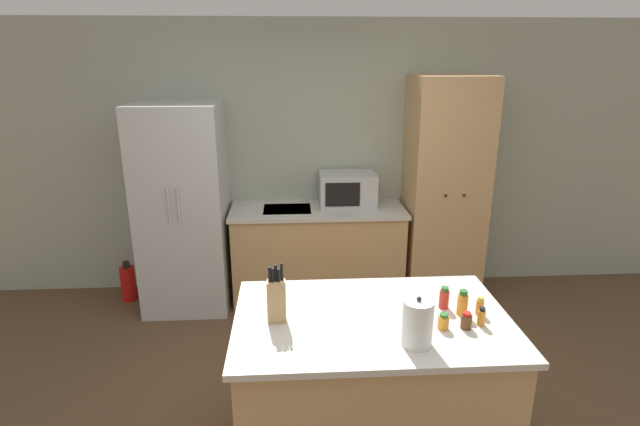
{
  "coord_description": "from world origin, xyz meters",
  "views": [
    {
      "loc": [
        -0.33,
        -2.45,
        2.29
      ],
      "look_at": [
        -0.1,
        1.4,
        1.05
      ],
      "focal_mm": 28.0,
      "sensor_mm": 36.0,
      "label": 1
    }
  ],
  "objects_px": {
    "microwave": "(347,189)",
    "fire_extinguisher": "(128,283)",
    "refrigerator": "(184,208)",
    "pantry_cabinet": "(444,191)",
    "spice_bottle_green_herb": "(466,321)",
    "spice_bottle_orange_cap": "(444,298)",
    "spice_bottle_pale_salt": "(481,317)",
    "kettle": "(417,323)",
    "spice_bottle_short_red": "(443,322)",
    "spice_bottle_amber_oil": "(480,306)",
    "knife_block": "(277,300)",
    "spice_bottle_tall_dark": "(463,303)"
  },
  "relations": [
    {
      "from": "spice_bottle_amber_oil",
      "to": "spice_bottle_orange_cap",
      "type": "relative_size",
      "value": 0.81
    },
    {
      "from": "microwave",
      "to": "refrigerator",
      "type": "bearing_deg",
      "value": -174.28
    },
    {
      "from": "spice_bottle_orange_cap",
      "to": "spice_bottle_short_red",
      "type": "bearing_deg",
      "value": -107.33
    },
    {
      "from": "kettle",
      "to": "microwave",
      "type": "bearing_deg",
      "value": 91.5
    },
    {
      "from": "spice_bottle_tall_dark",
      "to": "kettle",
      "type": "height_order",
      "value": "kettle"
    },
    {
      "from": "spice_bottle_pale_salt",
      "to": "spice_bottle_tall_dark",
      "type": "bearing_deg",
      "value": 118.98
    },
    {
      "from": "pantry_cabinet",
      "to": "spice_bottle_amber_oil",
      "type": "height_order",
      "value": "pantry_cabinet"
    },
    {
      "from": "kettle",
      "to": "spice_bottle_pale_salt",
      "type": "bearing_deg",
      "value": 22.67
    },
    {
      "from": "spice_bottle_short_red",
      "to": "spice_bottle_pale_salt",
      "type": "bearing_deg",
      "value": 6.69
    },
    {
      "from": "spice_bottle_tall_dark",
      "to": "spice_bottle_short_red",
      "type": "height_order",
      "value": "spice_bottle_tall_dark"
    },
    {
      "from": "microwave",
      "to": "fire_extinguisher",
      "type": "bearing_deg",
      "value": -178.2
    },
    {
      "from": "knife_block",
      "to": "spice_bottle_green_herb",
      "type": "distance_m",
      "value": 0.99
    },
    {
      "from": "fire_extinguisher",
      "to": "spice_bottle_short_red",
      "type": "bearing_deg",
      "value": -43.63
    },
    {
      "from": "knife_block",
      "to": "pantry_cabinet",
      "type": "bearing_deg",
      "value": 53.87
    },
    {
      "from": "refrigerator",
      "to": "kettle",
      "type": "bearing_deg",
      "value": -55.6
    },
    {
      "from": "spice_bottle_green_herb",
      "to": "spice_bottle_orange_cap",
      "type": "relative_size",
      "value": 0.72
    },
    {
      "from": "pantry_cabinet",
      "to": "spice_bottle_short_red",
      "type": "relative_size",
      "value": 24.65
    },
    {
      "from": "spice_bottle_short_red",
      "to": "spice_bottle_green_herb",
      "type": "height_order",
      "value": "spice_bottle_green_herb"
    },
    {
      "from": "spice_bottle_orange_cap",
      "to": "kettle",
      "type": "distance_m",
      "value": 0.43
    },
    {
      "from": "refrigerator",
      "to": "pantry_cabinet",
      "type": "relative_size",
      "value": 0.9
    },
    {
      "from": "spice_bottle_amber_oil",
      "to": "pantry_cabinet",
      "type": "bearing_deg",
      "value": 78.42
    },
    {
      "from": "refrigerator",
      "to": "knife_block",
      "type": "bearing_deg",
      "value": -66.39
    },
    {
      "from": "kettle",
      "to": "fire_extinguisher",
      "type": "relative_size",
      "value": 0.65
    },
    {
      "from": "spice_bottle_amber_oil",
      "to": "kettle",
      "type": "xyz_separation_m",
      "value": [
        -0.42,
        -0.27,
        0.07
      ]
    },
    {
      "from": "microwave",
      "to": "fire_extinguisher",
      "type": "distance_m",
      "value": 2.3
    },
    {
      "from": "pantry_cabinet",
      "to": "spice_bottle_orange_cap",
      "type": "height_order",
      "value": "pantry_cabinet"
    },
    {
      "from": "refrigerator",
      "to": "spice_bottle_orange_cap",
      "type": "relative_size",
      "value": 14.87
    },
    {
      "from": "spice_bottle_green_herb",
      "to": "spice_bottle_amber_oil",
      "type": "bearing_deg",
      "value": 48.52
    },
    {
      "from": "spice_bottle_short_red",
      "to": "fire_extinguisher",
      "type": "xyz_separation_m",
      "value": [
        -2.36,
        2.25,
        -0.8
      ]
    },
    {
      "from": "refrigerator",
      "to": "spice_bottle_amber_oil",
      "type": "distance_m",
      "value": 2.84
    },
    {
      "from": "fire_extinguisher",
      "to": "microwave",
      "type": "bearing_deg",
      "value": 1.8
    },
    {
      "from": "spice_bottle_amber_oil",
      "to": "knife_block",
      "type": "bearing_deg",
      "value": -179.59
    },
    {
      "from": "pantry_cabinet",
      "to": "fire_extinguisher",
      "type": "relative_size",
      "value": 5.32
    },
    {
      "from": "fire_extinguisher",
      "to": "spice_bottle_pale_salt",
      "type": "bearing_deg",
      "value": -40.89
    },
    {
      "from": "spice_bottle_pale_salt",
      "to": "spice_bottle_green_herb",
      "type": "bearing_deg",
      "value": -162.91
    },
    {
      "from": "spice_bottle_amber_oil",
      "to": "spice_bottle_green_herb",
      "type": "distance_m",
      "value": 0.19
    },
    {
      "from": "spice_bottle_green_herb",
      "to": "refrigerator",
      "type": "bearing_deg",
      "value": 130.77
    },
    {
      "from": "spice_bottle_orange_cap",
      "to": "refrigerator",
      "type": "bearing_deg",
      "value": 133.08
    },
    {
      "from": "refrigerator",
      "to": "spice_bottle_short_red",
      "type": "relative_size",
      "value": 22.08
    },
    {
      "from": "spice_bottle_green_herb",
      "to": "spice_bottle_orange_cap",
      "type": "distance_m",
      "value": 0.23
    },
    {
      "from": "microwave",
      "to": "kettle",
      "type": "xyz_separation_m",
      "value": [
        0.06,
        -2.45,
        -0.01
      ]
    },
    {
      "from": "spice_bottle_pale_salt",
      "to": "fire_extinguisher",
      "type": "height_order",
      "value": "spice_bottle_pale_salt"
    },
    {
      "from": "refrigerator",
      "to": "pantry_cabinet",
      "type": "distance_m",
      "value": 2.42
    },
    {
      "from": "refrigerator",
      "to": "spice_bottle_tall_dark",
      "type": "relative_size",
      "value": 13.13
    },
    {
      "from": "spice_bottle_pale_salt",
      "to": "kettle",
      "type": "xyz_separation_m",
      "value": [
        -0.38,
        -0.16,
        0.07
      ]
    },
    {
      "from": "microwave",
      "to": "spice_bottle_amber_oil",
      "type": "relative_size",
      "value": 5.12
    },
    {
      "from": "spice_bottle_pale_salt",
      "to": "spice_bottle_orange_cap",
      "type": "relative_size",
      "value": 0.8
    },
    {
      "from": "microwave",
      "to": "knife_block",
      "type": "height_order",
      "value": "knife_block"
    },
    {
      "from": "refrigerator",
      "to": "spice_bottle_tall_dark",
      "type": "xyz_separation_m",
      "value": [
        1.89,
        -2.02,
        0.05
      ]
    },
    {
      "from": "fire_extinguisher",
      "to": "spice_bottle_tall_dark",
      "type": "bearing_deg",
      "value": -40.1
    }
  ]
}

